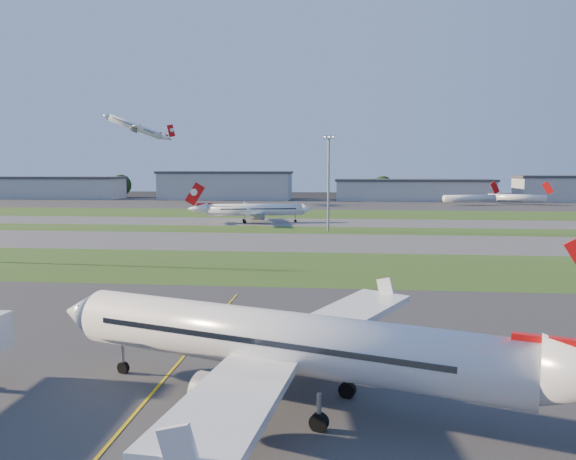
# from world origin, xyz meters

# --- Properties ---
(ground) EXTENTS (700.00, 700.00, 0.00)m
(ground) POSITION_xyz_m (0.00, 0.00, 0.00)
(ground) COLOR black
(ground) RESTS_ON ground
(apron_near) EXTENTS (300.00, 70.00, 0.01)m
(apron_near) POSITION_xyz_m (0.00, 0.00, 0.01)
(apron_near) COLOR #333335
(apron_near) RESTS_ON ground
(grass_strip_a) EXTENTS (300.00, 34.00, 0.01)m
(grass_strip_a) POSITION_xyz_m (0.00, 52.00, 0.01)
(grass_strip_a) COLOR #37501A
(grass_strip_a) RESTS_ON ground
(taxiway_a) EXTENTS (300.00, 32.00, 0.01)m
(taxiway_a) POSITION_xyz_m (0.00, 85.00, 0.01)
(taxiway_a) COLOR #515154
(taxiway_a) RESTS_ON ground
(grass_strip_b) EXTENTS (300.00, 18.00, 0.01)m
(grass_strip_b) POSITION_xyz_m (0.00, 110.00, 0.01)
(grass_strip_b) COLOR #37501A
(grass_strip_b) RESTS_ON ground
(taxiway_b) EXTENTS (300.00, 26.00, 0.01)m
(taxiway_b) POSITION_xyz_m (0.00, 132.00, 0.01)
(taxiway_b) COLOR #515154
(taxiway_b) RESTS_ON ground
(grass_strip_c) EXTENTS (300.00, 40.00, 0.01)m
(grass_strip_c) POSITION_xyz_m (0.00, 165.00, 0.01)
(grass_strip_c) COLOR #37501A
(grass_strip_c) RESTS_ON ground
(apron_far) EXTENTS (400.00, 80.00, 0.01)m
(apron_far) POSITION_xyz_m (0.00, 225.00, 0.01)
(apron_far) COLOR #333335
(apron_far) RESTS_ON ground
(yellow_line) EXTENTS (0.25, 60.00, 0.02)m
(yellow_line) POSITION_xyz_m (5.00, 0.00, 0.00)
(yellow_line) COLOR gold
(yellow_line) RESTS_ON ground
(airliner_parked) EXTENTS (40.99, 34.58, 13.25)m
(airliner_parked) POSITION_xyz_m (15.55, -4.81, 4.65)
(airliner_parked) COLOR white
(airliner_parked) RESTS_ON ground
(airliner_taxiing) EXTENTS (36.08, 30.30, 11.39)m
(airliner_taxiing) POSITION_xyz_m (-8.90, 129.39, 4.00)
(airliner_taxiing) COLOR white
(airliner_taxiing) RESTS_ON ground
(airliner_departing) EXTENTS (30.27, 25.56, 9.81)m
(airliner_departing) POSITION_xyz_m (-79.71, 217.11, 36.27)
(airliner_departing) COLOR white
(mini_jet_near) EXTENTS (27.49, 11.82, 9.48)m
(mini_jet_near) POSITION_xyz_m (76.43, 220.27, 3.28)
(mini_jet_near) COLOR white
(mini_jet_near) RESTS_ON ground
(mini_jet_far) EXTENTS (26.27, 14.64, 9.48)m
(mini_jet_far) POSITION_xyz_m (99.71, 227.83, 3.28)
(mini_jet_far) COLOR white
(mini_jet_far) RESTS_ON ground
(light_mast_centre) EXTENTS (3.20, 0.70, 25.80)m
(light_mast_centre) POSITION_xyz_m (15.00, 108.00, 14.81)
(light_mast_centre) COLOR gray
(light_mast_centre) RESTS_ON ground
(hangar_far_west) EXTENTS (91.80, 23.00, 12.20)m
(hangar_far_west) POSITION_xyz_m (-150.00, 255.00, 6.14)
(hangar_far_west) COLOR gray
(hangar_far_west) RESTS_ON ground
(hangar_west) EXTENTS (71.40, 23.00, 15.20)m
(hangar_west) POSITION_xyz_m (-45.00, 255.00, 7.64)
(hangar_west) COLOR gray
(hangar_west) RESTS_ON ground
(hangar_east) EXTENTS (81.60, 23.00, 11.20)m
(hangar_east) POSITION_xyz_m (55.00, 255.00, 5.64)
(hangar_east) COLOR gray
(hangar_east) RESTS_ON ground
(tree_west) EXTENTS (12.10, 12.10, 13.20)m
(tree_west) POSITION_xyz_m (-110.00, 270.00, 7.14)
(tree_west) COLOR black
(tree_west) RESTS_ON ground
(tree_mid_west) EXTENTS (9.90, 9.90, 10.80)m
(tree_mid_west) POSITION_xyz_m (-20.00, 266.00, 5.84)
(tree_mid_west) COLOR black
(tree_mid_west) RESTS_ON ground
(tree_mid_east) EXTENTS (11.55, 11.55, 12.60)m
(tree_mid_east) POSITION_xyz_m (40.00, 269.00, 6.81)
(tree_mid_east) COLOR black
(tree_mid_east) RESTS_ON ground
(tree_east) EXTENTS (10.45, 10.45, 11.40)m
(tree_east) POSITION_xyz_m (115.00, 267.00, 6.16)
(tree_east) COLOR black
(tree_east) RESTS_ON ground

